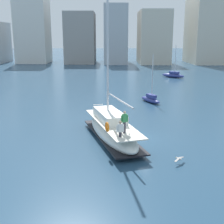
{
  "coord_description": "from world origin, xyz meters",
  "views": [
    {
      "loc": [
        -1.91,
        -22.96,
        7.98
      ],
      "look_at": [
        -1.72,
        1.89,
        1.8
      ],
      "focal_mm": 48.58,
      "sensor_mm": 36.0,
      "label": 1
    }
  ],
  "objects": [
    {
      "name": "main_sailboat",
      "position": [
        -1.74,
        -0.04,
        0.91
      ],
      "size": [
        5.04,
        9.89,
        13.55
      ],
      "color": "white",
      "rests_on": "ground"
    },
    {
      "name": "moored_sloop_far",
      "position": [
        10.86,
        37.83,
        0.53
      ],
      "size": [
        4.51,
        4.37,
        6.43
      ],
      "color": "navy",
      "rests_on": "ground"
    },
    {
      "name": "ground_plane",
      "position": [
        0.0,
        0.0,
        0.0
      ],
      "size": [
        400.0,
        400.0,
        0.0
      ],
      "primitive_type": "plane",
      "color": "navy"
    },
    {
      "name": "seagull",
      "position": [
        2.57,
        -4.74,
        0.33
      ],
      "size": [
        0.81,
        0.88,
        0.17
      ],
      "color": "silver",
      "rests_on": "ground"
    },
    {
      "name": "moored_sloop_near",
      "position": [
        3.2,
        14.12,
        0.46
      ],
      "size": [
        2.5,
        3.89,
        5.95
      ],
      "color": "navy",
      "rests_on": "ground"
    },
    {
      "name": "waterfront_buildings",
      "position": [
        0.24,
        73.84,
        8.44
      ],
      "size": [
        89.13,
        18.13,
        22.16
      ],
      "color": "#B2B7BC",
      "rests_on": "ground"
    }
  ]
}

